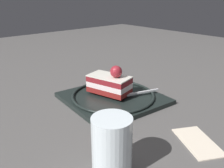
{
  "coord_description": "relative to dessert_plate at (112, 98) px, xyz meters",
  "views": [
    {
      "loc": [
        -0.41,
        -0.48,
        0.28
      ],
      "look_at": [
        -0.0,
        -0.02,
        0.05
      ],
      "focal_mm": 39.43,
      "sensor_mm": 36.0,
      "label": 1
    }
  ],
  "objects": [
    {
      "name": "cake_slice",
      "position": [
        0.0,
        0.02,
        0.04
      ],
      "size": [
        0.09,
        0.13,
        0.08
      ],
      "color": "maroon",
      "rests_on": "dessert_plate"
    },
    {
      "name": "dessert_plate",
      "position": [
        0.0,
        0.0,
        0.0
      ],
      "size": [
        0.26,
        0.26,
        0.02
      ],
      "color": "black",
      "rests_on": "ground_plane"
    },
    {
      "name": "folded_napkin",
      "position": [
        -0.0,
        -0.26,
        -0.01
      ],
      "size": [
        0.11,
        0.13,
        0.0
      ],
      "primitive_type": "cube",
      "rotation": [
        0.0,
        0.0,
        1.07
      ],
      "color": "beige",
      "rests_on": "ground_plane"
    },
    {
      "name": "fork",
      "position": [
        0.06,
        -0.04,
        0.01
      ],
      "size": [
        0.12,
        0.05,
        0.0
      ],
      "color": "silver",
      "rests_on": "dessert_plate"
    },
    {
      "name": "drink_glass_near",
      "position": [
        -0.19,
        -0.21,
        0.03
      ],
      "size": [
        0.07,
        0.07,
        0.1
      ],
      "color": "silver",
      "rests_on": "ground_plane"
    },
    {
      "name": "ground_plane",
      "position": [
        0.0,
        0.02,
        -0.01
      ],
      "size": [
        2.4,
        2.4,
        0.0
      ],
      "primitive_type": "plane",
      "color": "#524F4E"
    }
  ]
}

